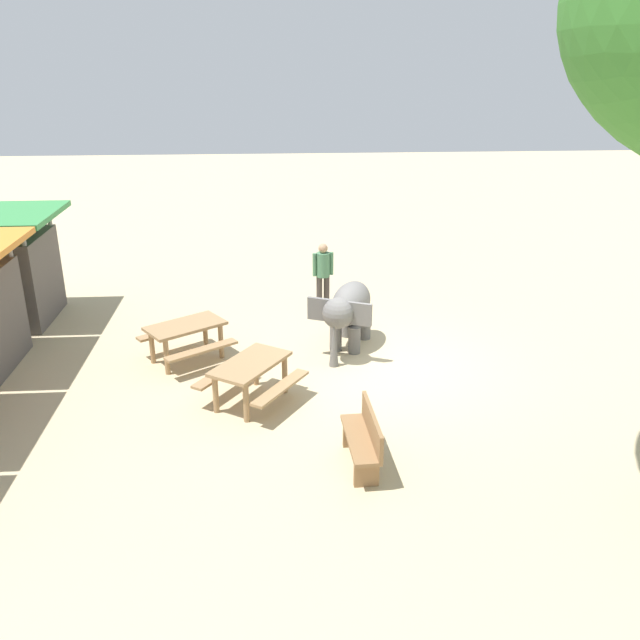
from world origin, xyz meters
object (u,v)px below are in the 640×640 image
Objects in this scene: elephant at (348,309)px; picnic_table_near at (251,372)px; picnic_table_far at (186,333)px; person_handler at (323,271)px; market_stall_green at (8,273)px; wooden_bench at (365,438)px.

picnic_table_near is (-2.22, 1.95, -0.28)m from elephant.
picnic_table_far is (1.83, 1.33, 0.00)m from picnic_table_near.
person_handler is 0.64× the size of market_stall_green.
elephant is at bearing -105.78° from market_stall_green.
person_handler reaches higher than wooden_bench.
elephant is 7.84m from market_stall_green.
market_stall_green is (2.52, 4.26, 0.55)m from picnic_table_far.
elephant is at bearing -2.78° from person_handler.
person_handler is at bearing 14.30° from picnic_table_near.
picnic_table_near is 0.82× the size of market_stall_green.
person_handler is 7.20m from market_stall_green.
person_handler is at bearing -171.55° from picnic_table_far.
elephant is 0.93× the size of picnic_table_far.
elephant is 1.20× the size of person_handler.
picnic_table_near is at bearing -17.98° from elephant.
wooden_bench reaches higher than picnic_table_near.
market_stall_green is (6.43, 7.33, 0.67)m from wooden_bench.
market_stall_green reaches higher than wooden_bench.
market_stall_green is at bearing -82.45° from elephant.
elephant is 1.37× the size of wooden_bench.
picnic_table_near is 2.27m from picnic_table_far.
picnic_table_near is at bearing -127.89° from market_stall_green.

